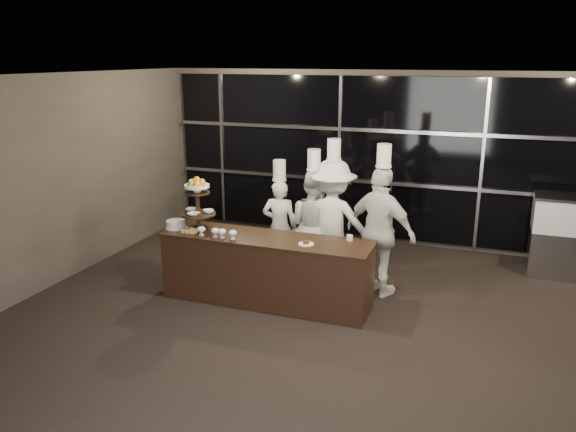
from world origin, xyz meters
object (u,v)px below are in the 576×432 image
(buffet_counter, at_px, (266,269))
(layer_cake, at_px, (176,224))
(chef_a, at_px, (280,224))
(chef_c, at_px, (332,222))
(chef_d, at_px, (380,231))
(chef_b, at_px, (313,224))
(display_stand, at_px, (198,200))

(buffet_counter, height_order, layer_cake, layer_cake)
(buffet_counter, distance_m, chef_a, 1.18)
(buffet_counter, bearing_deg, chef_a, 101.91)
(chef_c, distance_m, chef_d, 0.77)
(chef_c, bearing_deg, chef_b, 171.60)
(chef_a, xyz_separation_m, chef_d, (1.60, -0.34, 0.16))
(display_stand, relative_size, chef_b, 0.38)
(buffet_counter, bearing_deg, display_stand, -179.99)
(chef_c, bearing_deg, display_stand, -148.73)
(layer_cake, bearing_deg, chef_b, 33.19)
(chef_a, relative_size, chef_c, 0.82)
(display_stand, height_order, chef_b, chef_b)
(display_stand, distance_m, layer_cake, 0.50)
(buffet_counter, distance_m, chef_b, 1.15)
(chef_b, relative_size, chef_c, 0.92)
(layer_cake, xyz_separation_m, chef_a, (1.10, 1.16, -0.21))
(buffet_counter, height_order, chef_c, chef_c)
(layer_cake, distance_m, chef_d, 2.82)
(chef_b, bearing_deg, buffet_counter, -107.52)
(chef_a, bearing_deg, chef_b, -8.08)
(display_stand, xyz_separation_m, chef_d, (2.37, 0.77, -0.42))
(display_stand, bearing_deg, buffet_counter, 0.01)
(display_stand, bearing_deg, chef_d, 18.02)
(layer_cake, xyz_separation_m, chef_c, (1.96, 1.04, -0.05))
(buffet_counter, height_order, chef_d, chef_d)
(buffet_counter, height_order, chef_a, chef_a)
(chef_b, bearing_deg, chef_c, -8.40)
(chef_a, height_order, chef_b, chef_b)
(buffet_counter, distance_m, display_stand, 1.33)
(display_stand, xyz_separation_m, chef_a, (0.77, 1.11, -0.58))
(buffet_counter, distance_m, chef_d, 1.64)
(buffet_counter, relative_size, display_stand, 3.81)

